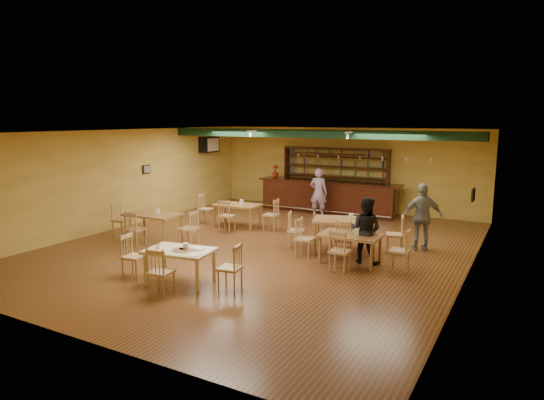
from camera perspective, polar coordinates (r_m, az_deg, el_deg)
The scene contains 23 objects.
floor at distance 12.66m, azimuth -1.02°, elevation -5.57°, with size 12.00×12.00×0.00m, color #562C18.
ceiling_beam at distance 14.71m, azimuth 4.47°, elevation 7.86°, with size 10.00×0.30×0.25m, color black.
track_rail_left at distance 16.06m, azimuth -0.53°, elevation 8.30°, with size 0.05×2.50×0.05m, color white.
track_rail_right at distance 14.75m, azimuth 10.45°, elevation 8.01°, with size 0.05×2.50×0.05m, color white.
ac_unit at distance 18.40m, azimuth -7.49°, elevation 6.55°, with size 0.34×0.70×0.48m, color white.
picture_left at distance 16.11m, azimuth -14.71°, elevation 3.56°, with size 0.04×0.34×0.28m, color black.
picture_right at distance 11.25m, azimuth 22.83°, elevation 0.59°, with size 0.04×0.34×0.28m, color black.
bar_counter at distance 17.21m, azimuth 6.66°, elevation 0.38°, with size 5.17×0.85×1.13m, color black.
back_bar_hutch at distance 17.71m, azimuth 7.47°, elevation 2.50°, with size 4.00×0.40×2.28m, color black.
poinsettia at distance 18.02m, azimuth 0.41°, elevation 3.42°, with size 0.26×0.26×0.47m, color red.
dining_table_a at distance 14.98m, azimuth -4.14°, elevation -1.82°, with size 1.39×0.84×0.70m, color olive.
dining_table_b at distance 12.41m, azimuth 8.63°, elevation -4.08°, with size 1.60×0.96×0.80m, color olive.
dining_table_c at distance 13.64m, azimuth -13.88°, elevation -3.12°, with size 1.50×0.90×0.75m, color olive.
dining_table_d at distance 11.30m, azimuth 9.25°, elevation -5.75°, with size 1.38×0.83×0.69m, color olive.
near_table at distance 10.00m, azimuth -10.88°, elevation -7.78°, with size 1.34×0.86×0.72m, color beige.
pizza_tray at distance 9.84m, azimuth -10.52°, elevation -5.84°, with size 0.40×0.40×0.01m, color silver.
parmesan_shaker at distance 10.06m, azimuth -13.37°, elevation -5.32°, with size 0.07×0.07×0.11m, color #EAE5C6.
napkin_stack at distance 9.83m, azimuth -8.73°, elevation -5.75°, with size 0.20×0.15×0.03m, color white.
pizza_server at distance 9.78m, azimuth -9.69°, elevation -5.85°, with size 0.32×0.09×0.00m, color silver.
side_plate at distance 9.43m, azimuth -9.23°, elevation -6.49°, with size 0.22×0.22×0.01m, color white.
patron_bar at distance 16.42m, azimuth 5.55°, elevation 0.89°, with size 0.61×0.40×1.66m, color #794495.
patron_right_a at distance 11.34m, azimuth 11.05°, elevation -3.54°, with size 0.75×0.59×1.55m, color black.
patron_right_b at distance 12.76m, azimuth 17.47°, elevation -1.92°, with size 1.01×0.42×1.73m, color gray.
Camera 1 is at (6.12, -10.57, 3.33)m, focal length 31.65 mm.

